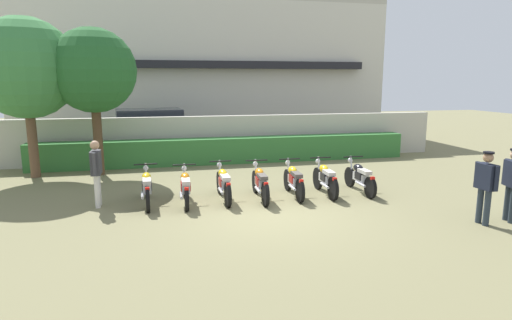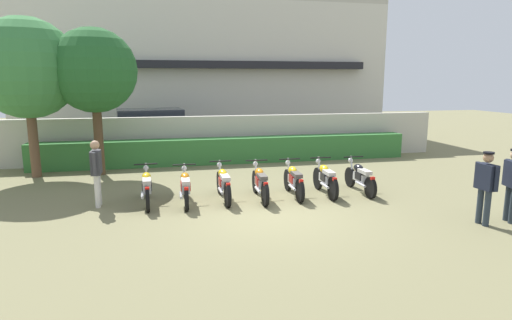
# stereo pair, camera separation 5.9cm
# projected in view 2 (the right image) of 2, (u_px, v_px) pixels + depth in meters

# --- Properties ---
(ground) EXTENTS (60.00, 60.00, 0.00)m
(ground) POSITION_uv_depth(u_px,v_px,m) (271.00, 214.00, 10.09)
(ground) COLOR olive
(building) EXTENTS (18.63, 6.50, 7.30)m
(building) POSITION_uv_depth(u_px,v_px,m) (205.00, 70.00, 23.65)
(building) COLOR beige
(building) RESTS_ON ground
(compound_wall) EXTENTS (17.70, 0.30, 1.74)m
(compound_wall) POSITION_uv_depth(u_px,v_px,m) (226.00, 138.00, 16.80)
(compound_wall) COLOR #BCB7A8
(compound_wall) RESTS_ON ground
(hedge_row) EXTENTS (14.16, 0.70, 0.96)m
(hedge_row) POSITION_uv_depth(u_px,v_px,m) (229.00, 150.00, 16.20)
(hedge_row) COLOR #337033
(hedge_row) RESTS_ON ground
(parked_car) EXTENTS (4.68, 2.50, 1.89)m
(parked_car) POSITION_uv_depth(u_px,v_px,m) (154.00, 131.00, 18.44)
(parked_car) COLOR navy
(parked_car) RESTS_ON ground
(tree_near_inspector) EXTENTS (3.15, 3.15, 5.06)m
(tree_near_inspector) POSITION_uv_depth(u_px,v_px,m) (27.00, 68.00, 13.28)
(tree_near_inspector) COLOR brown
(tree_near_inspector) RESTS_ON ground
(tree_far_side) EXTENTS (2.72, 2.72, 4.78)m
(tree_far_side) POSITION_uv_depth(u_px,v_px,m) (94.00, 71.00, 13.65)
(tree_far_side) COLOR #4C3823
(tree_far_side) RESTS_ON ground
(motorcycle_in_row_0) EXTENTS (0.60, 1.92, 0.97)m
(motorcycle_in_row_0) POSITION_uv_depth(u_px,v_px,m) (147.00, 187.00, 10.76)
(motorcycle_in_row_0) COLOR black
(motorcycle_in_row_0) RESTS_ON ground
(motorcycle_in_row_1) EXTENTS (0.60, 1.82, 0.95)m
(motorcycle_in_row_1) POSITION_uv_depth(u_px,v_px,m) (185.00, 187.00, 10.82)
(motorcycle_in_row_1) COLOR black
(motorcycle_in_row_1) RESTS_ON ground
(motorcycle_in_row_2) EXTENTS (0.60, 1.94, 0.97)m
(motorcycle_in_row_2) POSITION_uv_depth(u_px,v_px,m) (223.00, 183.00, 11.15)
(motorcycle_in_row_2) COLOR black
(motorcycle_in_row_2) RESTS_ON ground
(motorcycle_in_row_3) EXTENTS (0.60, 1.98, 0.97)m
(motorcycle_in_row_3) POSITION_uv_depth(u_px,v_px,m) (260.00, 182.00, 11.24)
(motorcycle_in_row_3) COLOR black
(motorcycle_in_row_3) RESTS_ON ground
(motorcycle_in_row_4) EXTENTS (0.60, 1.86, 0.96)m
(motorcycle_in_row_4) POSITION_uv_depth(u_px,v_px,m) (294.00, 180.00, 11.52)
(motorcycle_in_row_4) COLOR black
(motorcycle_in_row_4) RESTS_ON ground
(motorcycle_in_row_5) EXTENTS (0.60, 1.86, 0.97)m
(motorcycle_in_row_5) POSITION_uv_depth(u_px,v_px,m) (325.00, 178.00, 11.68)
(motorcycle_in_row_5) COLOR black
(motorcycle_in_row_5) RESTS_ON ground
(motorcycle_in_row_6) EXTENTS (0.60, 1.89, 0.95)m
(motorcycle_in_row_6) POSITION_uv_depth(u_px,v_px,m) (360.00, 177.00, 11.92)
(motorcycle_in_row_6) COLOR black
(motorcycle_in_row_6) RESTS_ON ground
(inspector_person) EXTENTS (0.22, 0.67, 1.66)m
(inspector_person) POSITION_uv_depth(u_px,v_px,m) (96.00, 168.00, 10.49)
(inspector_person) COLOR silver
(inspector_person) RESTS_ON ground
(officer_0) EXTENTS (0.24, 0.65, 1.61)m
(officer_0) POSITION_uv_depth(u_px,v_px,m) (486.00, 182.00, 9.16)
(officer_0) COLOR #28333D
(officer_0) RESTS_ON ground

